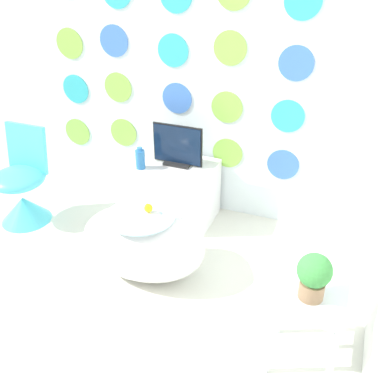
{
  "coord_description": "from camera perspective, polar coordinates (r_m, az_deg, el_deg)",
  "views": [
    {
      "loc": [
        1.37,
        -1.24,
        2.08
      ],
      "look_at": [
        0.54,
        0.92,
        0.73
      ],
      "focal_mm": 42.0,
      "sensor_mm": 36.0,
      "label": 1
    }
  ],
  "objects": [
    {
      "name": "bathtub",
      "position": [
        3.1,
        -6.28,
        -6.37
      ],
      "size": [
        0.88,
        0.57,
        0.48
      ],
      "color": "white",
      "rests_on": "ground_plane"
    },
    {
      "name": "tv",
      "position": [
        3.49,
        -1.85,
        5.7
      ],
      "size": [
        0.4,
        0.12,
        0.33
      ],
      "color": "black",
      "rests_on": "tv_cabinet"
    },
    {
      "name": "tv_cabinet",
      "position": [
        3.66,
        -1.76,
        0.11
      ],
      "size": [
        0.59,
        0.43,
        0.49
      ],
      "color": "silver",
      "rests_on": "ground_plane"
    },
    {
      "name": "chair",
      "position": [
        3.87,
        -20.73,
        -0.04
      ],
      "size": [
        0.42,
        0.42,
        0.78
      ],
      "color": "#4CC6DB",
      "rests_on": "ground_plane"
    },
    {
      "name": "rubber_duck",
      "position": [
        2.95,
        -5.58,
        -2.0
      ],
      "size": [
        0.06,
        0.06,
        0.07
      ],
      "color": "yellow",
      "rests_on": "bathtub"
    },
    {
      "name": "wall_back_dotted",
      "position": [
        3.55,
        -2.26,
        17.41
      ],
      "size": [
        4.3,
        0.05,
        2.6
      ],
      "color": "white",
      "rests_on": "ground_plane"
    },
    {
      "name": "vase",
      "position": [
        3.48,
        -6.59,
        4.2
      ],
      "size": [
        0.07,
        0.07,
        0.17
      ],
      "color": "#2D72B7",
      "rests_on": "tv_cabinet"
    },
    {
      "name": "ground_plane",
      "position": [
        2.78,
        -18.6,
        -20.39
      ],
      "size": [
        12.0,
        12.0,
        0.0
      ],
      "primitive_type": "plane",
      "color": "silver"
    },
    {
      "name": "side_table",
      "position": [
        2.49,
        14.47,
        -14.4
      ],
      "size": [
        0.37,
        0.35,
        0.47
      ],
      "color": "silver",
      "rests_on": "ground_plane"
    },
    {
      "name": "potted_plant_left",
      "position": [
        2.33,
        15.23,
        -10.13
      ],
      "size": [
        0.18,
        0.18,
        0.26
      ],
      "color": "#8C6B4C",
      "rests_on": "side_table"
    }
  ]
}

